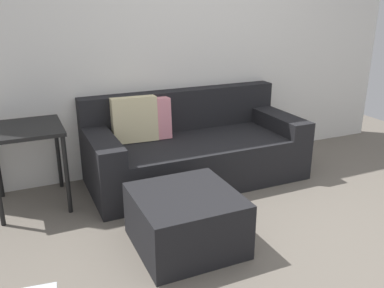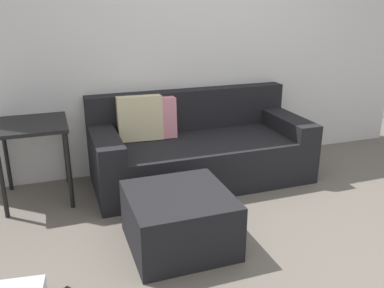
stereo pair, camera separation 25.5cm
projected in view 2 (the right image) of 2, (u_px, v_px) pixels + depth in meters
name	position (u px, v px, depth m)	size (l,w,h in m)	color
ground_plane	(306.00, 265.00, 2.68)	(6.30, 6.30, 0.00)	#6B6359
wall_back	(200.00, 38.00, 4.04)	(4.85, 0.10, 2.58)	silver
couch_sectional	(197.00, 149.00, 3.92)	(2.02, 0.90, 0.83)	black
ottoman	(179.00, 219.00, 2.85)	(0.69, 0.70, 0.40)	black
side_table	(33.00, 135.00, 3.41)	(0.57, 0.60, 0.69)	black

